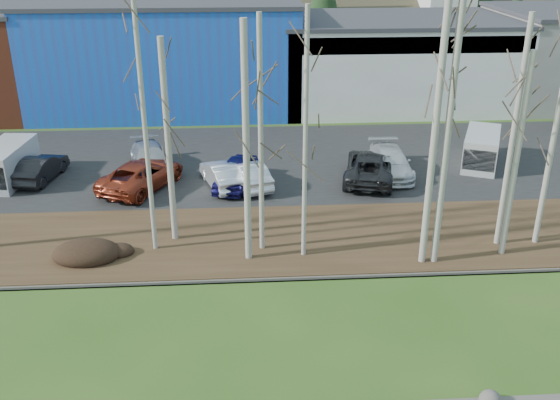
{
  "coord_description": "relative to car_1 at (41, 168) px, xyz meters",
  "views": [
    {
      "loc": [
        -0.47,
        -11.06,
        13.23
      ],
      "look_at": [
        1.14,
        13.42,
        2.5
      ],
      "focal_mm": 40.0,
      "sensor_mm": 36.0,
      "label": 1
    }
  ],
  "objects": [
    {
      "name": "birch_2",
      "position": [
        8.16,
        -7.81,
        3.85
      ],
      "size": [
        0.27,
        0.27,
        9.1
      ],
      "color": "beige",
      "rests_on": "far_bank"
    },
    {
      "name": "car_1",
      "position": [
        0.0,
        0.0,
        0.0
      ],
      "size": [
        2.21,
        4.47,
        1.41
      ],
      "primitive_type": "imported",
      "rotation": [
        0.0,
        0.0,
        2.97
      ],
      "color": "black",
      "rests_on": "parking_lot"
    },
    {
      "name": "van_white",
      "position": [
        25.56,
        0.68,
        0.29
      ],
      "size": [
        3.53,
        4.9,
        1.98
      ],
      "rotation": [
        0.0,
        0.0,
        -0.41
      ],
      "color": "silver",
      "rests_on": "parking_lot"
    },
    {
      "name": "van_grey",
      "position": [
        -1.82,
        -0.22,
        0.32
      ],
      "size": [
        2.37,
        4.86,
        2.06
      ],
      "rotation": [
        0.0,
        0.0,
        -0.09
      ],
      "color": "silver",
      "rests_on": "parking_lot"
    },
    {
      "name": "car_7",
      "position": [
        19.83,
        -0.42,
        0.04
      ],
      "size": [
        2.26,
        5.22,
        1.5
      ],
      "primitive_type": "imported",
      "rotation": [
        0.0,
        0.0,
        -0.03
      ],
      "color": "silver",
      "rests_on": "parking_lot"
    },
    {
      "name": "birch_5",
      "position": [
        12.12,
        -9.02,
        4.38
      ],
      "size": [
        0.22,
        0.22,
        10.15
      ],
      "color": "beige",
      "rests_on": "far_bank"
    },
    {
      "name": "car_4",
      "position": [
        10.99,
        -1.67,
        0.06
      ],
      "size": [
        2.96,
        4.8,
        1.52
      ],
      "primitive_type": "imported",
      "rotation": [
        0.0,
        0.0,
        -0.28
      ],
      "color": "#161354",
      "rests_on": "parking_lot"
    },
    {
      "name": "birch_3",
      "position": [
        7.38,
        -8.75,
        5.07
      ],
      "size": [
        0.2,
        0.2,
        11.54
      ],
      "color": "beige",
      "rests_on": "far_bank"
    },
    {
      "name": "parking_lot",
      "position": [
        11.77,
        2.42,
        -0.77
      ],
      "size": [
        80.0,
        14.0,
        0.14
      ],
      "primitive_type": "cube",
      "color": "black",
      "rests_on": "ground"
    },
    {
      "name": "birch_10",
      "position": [
        18.89,
        -10.68,
        5.21
      ],
      "size": [
        0.28,
        0.28,
        11.82
      ],
      "color": "beige",
      "rests_on": "far_bank"
    },
    {
      "name": "birch_4",
      "position": [
        11.5,
        -9.87,
        4.33
      ],
      "size": [
        0.28,
        0.28,
        10.05
      ],
      "color": "beige",
      "rests_on": "far_bank"
    },
    {
      "name": "birch_6",
      "position": [
        13.89,
        -9.75,
        4.57
      ],
      "size": [
        0.19,
        0.19,
        10.52
      ],
      "color": "beige",
      "rests_on": "far_bank"
    },
    {
      "name": "car_3",
      "position": [
        5.94,
        1.26,
        0.01
      ],
      "size": [
        3.21,
        5.3,
        1.44
      ],
      "primitive_type": "imported",
      "rotation": [
        0.0,
        0.0,
        0.26
      ],
      "color": "#A8AAB0",
      "rests_on": "parking_lot"
    },
    {
      "name": "birch_7",
      "position": [
        19.41,
        -10.68,
        5.21
      ],
      "size": [
        0.28,
        0.28,
        11.82
      ],
      "color": "beige",
      "rests_on": "far_bank"
    },
    {
      "name": "building_blue",
      "position": [
        5.77,
        16.42,
        3.31
      ],
      "size": [
        20.4,
        12.24,
        8.3
      ],
      "color": "#1F45A9",
      "rests_on": "ground"
    },
    {
      "name": "river",
      "position": [
        11.77,
        -15.38,
        -0.84
      ],
      "size": [
        80.0,
        8.0,
        0.9
      ],
      "primitive_type": null,
      "color": "#152132",
      "rests_on": "ground"
    },
    {
      "name": "birch_8",
      "position": [
        22.58,
        -10.2,
        3.71
      ],
      "size": [
        0.26,
        0.26,
        8.81
      ],
      "color": "beige",
      "rests_on": "far_bank"
    },
    {
      "name": "birch_11",
      "position": [
        24.52,
        -9.25,
        4.36
      ],
      "size": [
        0.24,
        0.24,
        10.1
      ],
      "color": "beige",
      "rests_on": "far_bank"
    },
    {
      "name": "building_white",
      "position": [
        23.77,
        16.41,
        2.57
      ],
      "size": [
        18.36,
        12.24,
        6.8
      ],
      "color": "beige",
      "rests_on": "ground"
    },
    {
      "name": "car_8",
      "position": [
        10.21,
        -1.69,
        -0.01
      ],
      "size": [
        2.72,
        4.48,
        1.4
      ],
      "primitive_type": "imported",
      "rotation": [
        0.0,
        0.0,
        3.46
      ],
      "color": "silver",
      "rests_on": "parking_lot"
    },
    {
      "name": "car_2",
      "position": [
        5.85,
        -1.61,
        0.07
      ],
      "size": [
        4.82,
        6.16,
        1.56
      ],
      "primitive_type": "imported",
      "rotation": [
        0.0,
        0.0,
        2.67
      ],
      "color": "maroon",
      "rests_on": "parking_lot"
    },
    {
      "name": "car_6",
      "position": [
        18.49,
        -1.18,
        0.09
      ],
      "size": [
        3.97,
        6.19,
        1.59
      ],
      "primitive_type": "imported",
      "rotation": [
        0.0,
        0.0,
        2.89
      ],
      "color": "#242426",
      "rests_on": "parking_lot"
    },
    {
      "name": "car_5",
      "position": [
        11.66,
        -1.69,
        -0.01
      ],
      "size": [
        2.72,
        4.48,
        1.4
      ],
      "primitive_type": "imported",
      "rotation": [
        0.0,
        0.0,
        3.46
      ],
      "color": "silver",
      "rests_on": "parking_lot"
    },
    {
      "name": "far_bank",
      "position": [
        11.77,
        -8.08,
        -0.77
      ],
      "size": [
        80.0,
        7.0,
        0.15
      ],
      "primitive_type": "cube",
      "color": "#382616",
      "rests_on": "ground"
    },
    {
      "name": "far_bank_rocks",
      "position": [
        11.77,
        -11.28,
        -0.84
      ],
      "size": [
        80.0,
        0.8,
        0.46
      ],
      "primitive_type": null,
      "color": "#47423D",
      "rests_on": "ground"
    },
    {
      "name": "dirt_mound",
      "position": [
        4.51,
        -9.45,
        -0.41
      ],
      "size": [
        2.91,
        2.05,
        0.57
      ],
      "primitive_type": "ellipsoid",
      "color": "black",
      "rests_on": "far_bank"
    },
    {
      "name": "birch_9",
      "position": [
        22.73,
        -9.25,
        4.36
      ],
      "size": [
        0.24,
        0.24,
        10.1
      ],
      "color": "beige",
      "rests_on": "far_bank"
    }
  ]
}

